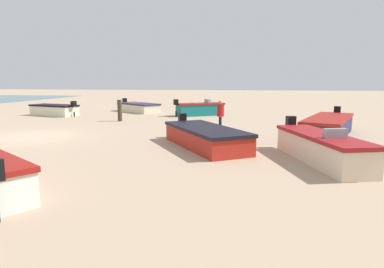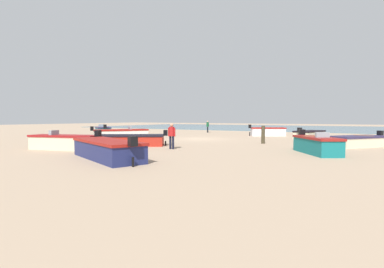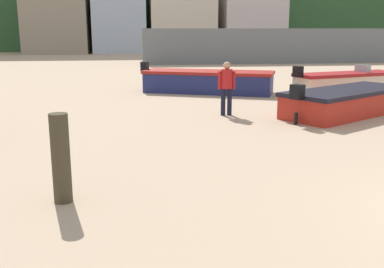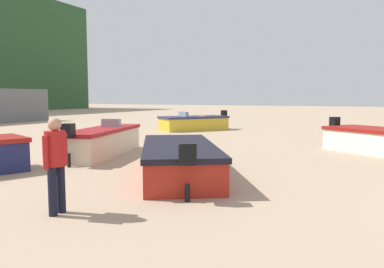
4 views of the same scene
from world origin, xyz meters
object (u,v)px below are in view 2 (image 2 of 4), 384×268
boat_cream_4 (309,135)px  mooring_post_near_water (263,135)px  boat_teal_0 (103,131)px  boat_red_2 (131,140)px  boat_white_3 (121,134)px  boat_white_5 (268,132)px  boat_cream_9 (65,142)px  boat_teal_8 (316,145)px  boat_navy_6 (107,149)px  beach_walker_foreground (208,126)px  beach_walker_distant (172,134)px  boat_cream_7 (358,141)px

boat_cream_4 → mooring_post_near_water: bearing=-95.9°
boat_teal_0 → boat_red_2: 14.27m
boat_teal_0 → boat_white_3: bearing=-81.9°
boat_white_5 → boat_cream_9: bearing=-46.6°
boat_cream_4 → boat_teal_8: bearing=-64.2°
boat_white_5 → boat_navy_6: (1.85, 21.36, -0.02)m
boat_cream_4 → mooring_post_near_water: 6.59m
boat_red_2 → beach_walker_foreground: size_ratio=3.00×
beach_walker_foreground → boat_cream_4: bearing=-154.1°
mooring_post_near_water → beach_walker_distant: bearing=60.2°
boat_red_2 → boat_cream_9: 4.31m
boat_white_5 → boat_teal_8: same height
boat_teal_0 → boat_white_5: (-17.08, -7.88, -0.01)m
boat_teal_0 → mooring_post_near_water: (-19.32, 1.68, 0.20)m
boat_teal_8 → boat_cream_4: bearing=-112.6°
boat_red_2 → boat_navy_6: 6.42m
boat_white_5 → boat_teal_8: size_ratio=1.08×
boat_white_5 → boat_teal_8: bearing=-2.3°
boat_white_5 → beach_walker_distant: size_ratio=2.47×
boat_white_5 → beach_walker_foreground: bearing=-135.8°
beach_walker_foreground → boat_cream_9: bearing=146.0°
boat_cream_4 → boat_white_5: size_ratio=1.01×
boat_white_3 → mooring_post_near_water: (-13.57, -1.27, 0.24)m
boat_cream_9 → beach_walker_distant: beach_walker_distant is taller
boat_teal_8 → beach_walker_distant: beach_walker_distant is taller
boat_white_3 → boat_cream_4: bearing=59.1°
boat_teal_0 → beach_walker_foreground: (-8.11, -10.96, 0.47)m
boat_white_5 → boat_teal_8: 15.60m
boat_cream_9 → mooring_post_near_water: 13.93m
boat_red_2 → boat_cream_9: (1.82, 3.91, 0.07)m
boat_cream_9 → beach_walker_distant: (-5.52, -3.58, 0.49)m
boat_navy_6 → boat_cream_7: size_ratio=1.31×
boat_white_5 → beach_walker_distant: (1.62, 16.28, 0.48)m
boat_white_5 → beach_walker_distant: bearing=-32.6°
boat_cream_7 → beach_walker_distant: (10.12, 7.53, 0.57)m
beach_walker_distant → boat_cream_9: bearing=30.1°
boat_cream_7 → beach_walker_foreground: 21.12m
boat_cream_4 → beach_walker_foreground: size_ratio=2.49×
boat_white_5 → boat_navy_6: boat_white_5 is taller
boat_white_5 → beach_walker_foreground: beach_walker_foreground is taller
boat_cream_9 → boat_white_3: bearing=9.0°
boat_teal_8 → boat_white_3: bearing=-42.5°
beach_walker_distant → boat_teal_0: bearing=-31.4°
boat_red_2 → boat_navy_6: bearing=-179.2°
boat_white_3 → boat_white_5: (-11.34, -10.82, 0.03)m
boat_cream_4 → beach_walker_foreground: beach_walker_foreground is taller
boat_navy_6 → boat_cream_7: (-10.35, -12.61, -0.07)m
boat_teal_0 → boat_teal_8: (-23.58, 6.31, 0.00)m
boat_teal_0 → boat_red_2: boat_teal_0 is taller
beach_walker_foreground → boat_red_2: bearing=152.3°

